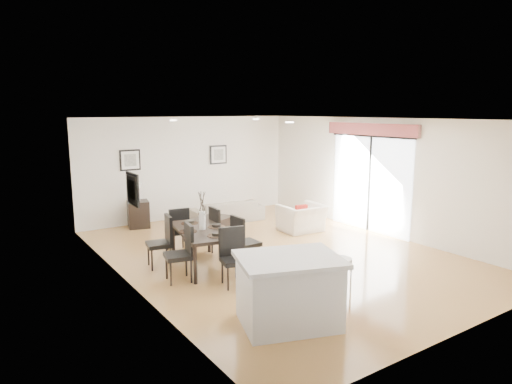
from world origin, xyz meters
TOP-DOWN VIEW (x-y plane):
  - ground at (0.00, 0.00)m, footprint 8.00×8.00m
  - wall_back at (0.00, 4.00)m, footprint 6.00×0.04m
  - wall_front at (0.00, -4.00)m, footprint 6.00×0.04m
  - wall_left at (-3.00, 0.00)m, footprint 0.04×8.00m
  - wall_right at (3.00, 0.00)m, footprint 0.04×8.00m
  - ceiling at (0.00, 0.00)m, footprint 6.00×8.00m
  - sofa at (0.55, 2.94)m, footprint 1.96×0.88m
  - armchair at (1.56, 1.10)m, footprint 1.04×0.92m
  - courtyard_plant_a at (5.79, -0.95)m, footprint 0.67×0.59m
  - courtyard_plant_b at (5.90, 1.62)m, footprint 0.43×0.43m
  - dining_table at (-1.57, 0.18)m, footprint 1.16×1.84m
  - dining_chair_wnear at (-2.17, -0.26)m, footprint 0.52×0.52m
  - dining_chair_wfar at (-2.17, 0.60)m, footprint 0.50×0.50m
  - dining_chair_enear at (-0.97, -0.24)m, footprint 0.44×0.44m
  - dining_chair_efar at (-0.97, 0.62)m, footprint 0.46×0.46m
  - dining_chair_head at (-1.55, -0.87)m, footprint 0.52×0.52m
  - dining_chair_foot at (-1.58, 1.24)m, footprint 0.47×0.47m
  - vase at (-1.57, 0.18)m, footprint 0.92×1.40m
  - coffee_table at (-0.55, 1.84)m, footprint 1.29×1.07m
  - side_table at (-1.56, 3.66)m, footprint 0.60×0.60m
  - table_lamp at (-1.56, 3.66)m, footprint 0.24×0.24m
  - cushion at (1.47, 1.01)m, footprint 0.31×0.12m
  - kitchen_island at (-1.68, -2.54)m, footprint 1.62×1.43m
  - bar_stool at (-0.74, -2.54)m, footprint 0.34×0.34m
  - framed_print_back_left at (-1.60, 3.97)m, footprint 0.52×0.04m
  - framed_print_back_right at (0.90, 3.97)m, footprint 0.52×0.04m
  - framed_print_left_wall at (-2.97, -0.20)m, footprint 0.04×0.52m
  - sliding_door at (2.96, 0.30)m, footprint 0.12×2.70m
  - courtyard at (6.16, 0.87)m, footprint 6.00×6.00m

SIDE VIEW (x-z plane):
  - ground at x=0.00m, z-range 0.00..0.00m
  - coffee_table at x=-0.55m, z-range 0.00..0.44m
  - sofa at x=0.55m, z-range 0.00..0.56m
  - courtyard_plant_b at x=5.90m, z-range 0.00..0.62m
  - armchair at x=1.56m, z-range 0.00..0.64m
  - side_table at x=-1.56m, z-range 0.00..0.66m
  - courtyard_plant_a at x=5.79m, z-range 0.00..0.72m
  - kitchen_island at x=-1.68m, z-range 0.01..0.96m
  - cushion at x=1.47m, z-range 0.37..0.67m
  - dining_chair_foot at x=-1.58m, z-range 0.05..0.98m
  - dining_chair_head at x=-1.55m, z-range 0.06..1.02m
  - dining_chair_wfar at x=-2.17m, z-range 0.06..1.02m
  - dining_chair_enear at x=-0.97m, z-range 0.06..1.02m
  - dining_chair_efar at x=-0.97m, z-range 0.06..1.03m
  - dining_chair_wnear at x=-2.17m, z-range 0.06..1.04m
  - dining_table at x=-1.57m, z-range 0.28..1.00m
  - bar_stool at x=-0.74m, z-range 0.27..1.03m
  - courtyard at x=6.16m, z-range -0.08..1.92m
  - table_lamp at x=-1.56m, z-range 0.73..1.18m
  - vase at x=-1.57m, z-range 0.65..1.36m
  - wall_back at x=0.00m, z-range 0.00..2.70m
  - wall_front at x=0.00m, z-range 0.00..2.70m
  - wall_left at x=-3.00m, z-range 0.00..2.70m
  - wall_right at x=3.00m, z-range 0.00..2.70m
  - framed_print_back_left at x=-1.60m, z-range 1.39..1.91m
  - framed_print_back_right at x=0.90m, z-range 1.39..1.91m
  - framed_print_left_wall at x=-2.97m, z-range 1.39..1.91m
  - sliding_door at x=2.96m, z-range 0.38..2.95m
  - ceiling at x=0.00m, z-range 2.69..2.71m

